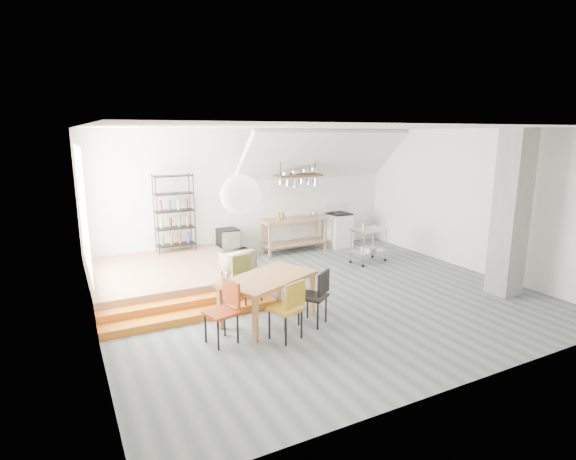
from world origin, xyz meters
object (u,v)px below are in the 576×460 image
dining_table (268,281)px  mini_fridge (228,245)px  stove (338,229)px  rolling_cart (369,241)px

dining_table → mini_fridge: mini_fridge is taller
stove → dining_table: (-3.88, -3.72, 0.21)m
stove → dining_table: 5.38m
stove → mini_fridge: stove is taller
stove → dining_table: stove is taller
dining_table → rolling_cart: 4.15m
stove → mini_fridge: size_ratio=1.47×
rolling_cart → mini_fridge: size_ratio=1.16×
stove → dining_table: size_ratio=0.63×
dining_table → mini_fridge: 3.83m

